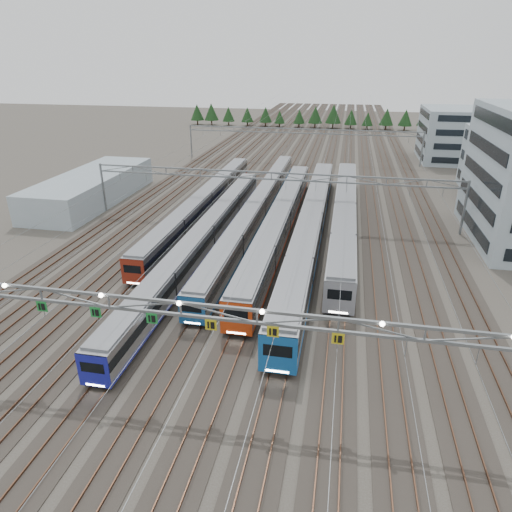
% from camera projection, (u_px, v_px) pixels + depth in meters
% --- Properties ---
extents(ground, '(400.00, 400.00, 0.00)m').
position_uv_depth(ground, '(187.00, 390.00, 35.70)').
color(ground, '#47423A').
rests_on(ground, ground).
extents(track_bed, '(54.00, 260.00, 5.42)m').
position_uv_depth(track_bed, '(307.00, 145.00, 124.82)').
color(track_bed, '#2D2823').
rests_on(track_bed, ground).
extents(train_a, '(2.77, 53.47, 3.61)m').
position_uv_depth(train_a, '(204.00, 202.00, 74.07)').
color(train_a, black).
rests_on(train_a, ground).
extents(train_b, '(2.65, 57.70, 3.45)m').
position_uv_depth(train_b, '(205.00, 236.00, 60.39)').
color(train_b, black).
rests_on(train_b, ground).
extents(train_c, '(2.67, 65.03, 3.47)m').
position_uv_depth(train_c, '(258.00, 207.00, 71.79)').
color(train_c, black).
rests_on(train_c, ground).
extents(train_d, '(3.02, 54.43, 3.94)m').
position_uv_depth(train_d, '(280.00, 221.00, 65.28)').
color(train_d, black).
rests_on(train_d, ground).
extents(train_e, '(3.16, 61.79, 4.13)m').
position_uv_depth(train_e, '(311.00, 225.00, 63.50)').
color(train_e, black).
rests_on(train_e, ground).
extents(train_f, '(3.18, 52.42, 4.16)m').
position_uv_depth(train_f, '(344.00, 214.00, 67.60)').
color(train_f, black).
rests_on(train_f, ground).
extents(gantry_near, '(56.36, 0.61, 8.08)m').
position_uv_depth(gantry_near, '(180.00, 312.00, 32.73)').
color(gantry_near, slate).
rests_on(gantry_near, ground).
extents(gantry_mid, '(56.36, 0.36, 8.00)m').
position_uv_depth(gantry_mid, '(271.00, 182.00, 69.00)').
color(gantry_mid, slate).
rests_on(gantry_mid, ground).
extents(gantry_far, '(56.36, 0.36, 8.00)m').
position_uv_depth(gantry_far, '(302.00, 135.00, 109.38)').
color(gantry_far, slate).
rests_on(gantry_far, ground).
extents(depot_bldg_mid, '(14.00, 16.00, 11.70)m').
position_uv_depth(depot_bldg_mid, '(510.00, 163.00, 83.53)').
color(depot_bldg_mid, '#96AAB3').
rests_on(depot_bldg_mid, ground).
extents(depot_bldg_north, '(22.00, 18.00, 12.40)m').
position_uv_depth(depot_bldg_north, '(469.00, 135.00, 110.26)').
color(depot_bldg_north, '#96AAB3').
rests_on(depot_bldg_north, ground).
extents(west_shed, '(10.00, 30.00, 4.83)m').
position_uv_depth(west_shed, '(92.00, 188.00, 80.83)').
color(west_shed, '#96AAB3').
rests_on(west_shed, ground).
extents(treeline, '(93.80, 5.60, 7.02)m').
position_uv_depth(treeline, '(316.00, 116.00, 161.36)').
color(treeline, '#332114').
rests_on(treeline, ground).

